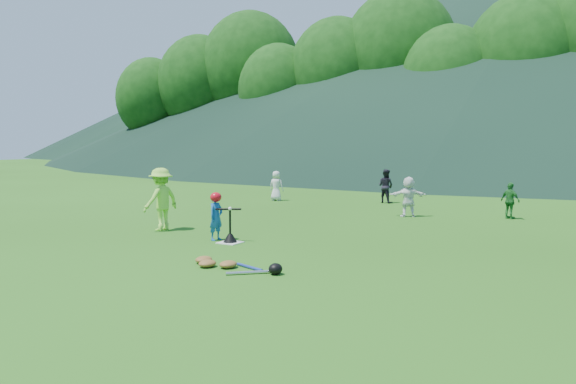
% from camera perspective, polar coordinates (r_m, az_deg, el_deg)
% --- Properties ---
extents(ground, '(120.00, 120.00, 0.00)m').
position_cam_1_polar(ground, '(12.04, -5.89, -5.18)').
color(ground, '#235413').
rests_on(ground, ground).
extents(home_plate, '(0.45, 0.45, 0.02)m').
position_cam_1_polar(home_plate, '(12.04, -5.89, -5.13)').
color(home_plate, silver).
rests_on(home_plate, ground).
extents(baseball, '(0.08, 0.08, 0.08)m').
position_cam_1_polar(baseball, '(11.94, -5.92, -1.69)').
color(baseball, white).
rests_on(baseball, batting_tee).
extents(batter_child, '(0.28, 0.40, 1.03)m').
position_cam_1_polar(batter_child, '(12.35, -7.32, -2.52)').
color(batter_child, '#16549C').
rests_on(batter_child, ground).
extents(adult_coach, '(0.69, 1.05, 1.52)m').
position_cam_1_polar(adult_coach, '(13.96, -12.77, -0.72)').
color(adult_coach, '#94E443').
rests_on(adult_coach, ground).
extents(fielder_a, '(0.57, 0.41, 1.10)m').
position_cam_1_polar(fielder_a, '(20.68, -1.20, 0.63)').
color(fielder_a, silver).
rests_on(fielder_a, ground).
extents(fielder_b, '(0.67, 0.58, 1.20)m').
position_cam_1_polar(fielder_b, '(20.19, 9.89, 0.60)').
color(fielder_b, black).
rests_on(fielder_b, ground).
extents(fielder_c, '(0.64, 0.52, 1.02)m').
position_cam_1_polar(fielder_c, '(16.87, 21.65, -0.83)').
color(fielder_c, '#216E28').
rests_on(fielder_c, ground).
extents(fielder_d, '(1.11, 0.80, 1.16)m').
position_cam_1_polar(fielder_d, '(16.51, 12.13, -0.47)').
color(fielder_d, white).
rests_on(fielder_d, ground).
extents(batting_tee, '(0.30, 0.30, 0.68)m').
position_cam_1_polar(batting_tee, '(12.02, -5.89, -4.57)').
color(batting_tee, black).
rests_on(batting_tee, home_plate).
extents(batter_gear, '(0.73, 0.26, 0.39)m').
position_cam_1_polar(batter_gear, '(12.29, -7.25, -0.62)').
color(batter_gear, red).
rests_on(batter_gear, ground).
extents(equipment_pile, '(1.80, 0.75, 0.19)m').
position_cam_1_polar(equipment_pile, '(9.66, -6.14, -7.31)').
color(equipment_pile, olive).
rests_on(equipment_pile, ground).
extents(outfield_fence, '(70.07, 0.08, 1.33)m').
position_cam_1_polar(outfield_fence, '(38.31, 19.14, 2.59)').
color(outfield_fence, gray).
rests_on(outfield_fence, ground).
extents(tree_line, '(70.04, 11.40, 14.82)m').
position_cam_1_polar(tree_line, '(44.41, 21.08, 12.54)').
color(tree_line, '#382314').
rests_on(tree_line, ground).
extents(distant_hills, '(155.00, 140.00, 32.00)m').
position_cam_1_polar(distant_hills, '(93.50, 20.79, 12.59)').
color(distant_hills, black).
rests_on(distant_hills, ground).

